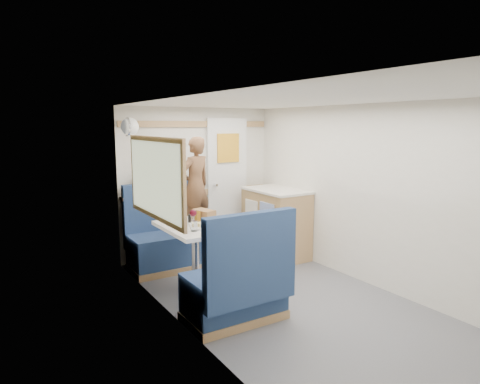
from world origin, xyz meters
TOP-DOWN VIEW (x-y plane):
  - floor at (0.00, 0.00)m, footprint 4.50×4.50m
  - ceiling at (0.00, 0.00)m, footprint 4.50×4.50m
  - wall_back at (0.00, 2.25)m, footprint 2.20×0.02m
  - wall_left at (-1.10, 0.00)m, footprint 0.02×4.50m
  - wall_right at (1.10, 0.00)m, footprint 0.02×4.50m
  - oak_trim_low at (0.00, 2.23)m, footprint 2.15×0.02m
  - oak_trim_high at (0.00, 2.23)m, footprint 2.15×0.02m
  - side_window at (-1.08, 1.00)m, footprint 0.04×1.30m
  - rear_door at (0.45, 2.22)m, footprint 0.62×0.12m
  - dinette_table at (-0.65, 1.00)m, footprint 0.62×0.92m
  - bench_far at (-0.65, 1.86)m, footprint 0.90×0.59m
  - bench_near at (-0.65, 0.14)m, footprint 0.90×0.59m
  - ledge at (-0.65, 2.12)m, footprint 0.90×0.14m
  - dome_light at (-1.04, 1.85)m, footprint 0.20×0.20m
  - galley_counter at (0.82, 1.55)m, footprint 0.57×0.92m
  - person at (-0.29, 1.71)m, footprint 0.49×0.39m
  - duffel_bag at (-0.64, 2.12)m, footprint 0.53×0.38m
  - tray at (-0.62, 0.91)m, footprint 0.33×0.37m
  - orange_fruit at (-0.55, 0.72)m, footprint 0.08×0.08m
  - cheese_block at (-0.63, 0.90)m, footprint 0.12×0.09m
  - wine_glass at (-0.65, 1.03)m, footprint 0.08×0.08m
  - tumbler_left at (-0.76, 0.79)m, footprint 0.06×0.06m
  - tumbler_mid at (-0.76, 1.16)m, footprint 0.07×0.07m
  - tumbler_right at (-0.56, 1.22)m, footprint 0.07×0.07m
  - beer_glass at (-0.53, 1.17)m, footprint 0.07×0.07m
  - pepper_grinder at (-0.63, 1.16)m, footprint 0.03×0.03m
  - salt_grinder at (-0.74, 1.06)m, footprint 0.04×0.04m
  - bread_loaf at (-0.43, 1.23)m, footprint 0.20×0.29m

SIDE VIEW (x-z plane):
  - floor at x=0.00m, z-range 0.00..0.00m
  - bench_far at x=-0.65m, z-range -0.22..0.83m
  - bench_near at x=-0.65m, z-range -0.22..0.83m
  - galley_counter at x=0.82m, z-range 0.01..0.93m
  - dinette_table at x=-0.65m, z-range 0.21..0.93m
  - tray at x=-0.62m, z-range 0.72..0.74m
  - cheese_block at x=-0.63m, z-range 0.74..0.77m
  - pepper_grinder at x=-0.63m, z-range 0.72..0.81m
  - salt_grinder at x=-0.74m, z-range 0.72..0.82m
  - tumbler_left at x=-0.76m, z-range 0.72..0.82m
  - bread_loaf at x=-0.43m, z-range 0.72..0.83m
  - beer_glass at x=-0.53m, z-range 0.72..0.83m
  - tumbler_mid at x=-0.76m, z-range 0.72..0.83m
  - orange_fruit at x=-0.55m, z-range 0.74..0.82m
  - tumbler_right at x=-0.56m, z-range 0.72..0.84m
  - wine_glass at x=-0.65m, z-range 0.76..0.93m
  - oak_trim_low at x=0.00m, z-range 0.81..0.89m
  - ledge at x=-0.65m, z-range 0.86..0.90m
  - rear_door at x=0.45m, z-range 0.04..1.90m
  - wall_back at x=0.00m, z-range 0.00..2.00m
  - wall_left at x=-1.10m, z-range 0.00..2.00m
  - wall_right at x=1.10m, z-range 0.00..2.00m
  - duffel_bag at x=-0.64m, z-range 0.90..1.13m
  - person at x=-0.29m, z-range 0.45..1.63m
  - side_window at x=-1.08m, z-range 0.89..1.61m
  - dome_light at x=-1.04m, z-range 1.65..1.85m
  - oak_trim_high at x=0.00m, z-range 1.74..1.82m
  - ceiling at x=0.00m, z-range 2.00..2.00m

